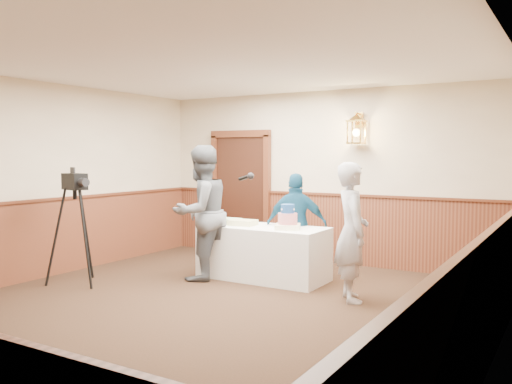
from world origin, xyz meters
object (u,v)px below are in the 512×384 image
sheet_cake_yellow (243,223)px  sheet_cake_green (229,221)px  baker (352,232)px  display_table (263,253)px  tiered_cake (288,219)px  assistant_p (297,225)px  tv_camera_rig (76,235)px  interviewer (201,213)px

sheet_cake_yellow → sheet_cake_green: (-0.29, 0.07, -0.00)m
sheet_cake_yellow → baker: 1.85m
sheet_cake_green → baker: baker is taller
display_table → tiered_cake: size_ratio=4.15×
assistant_p → tv_camera_rig: size_ratio=0.99×
tiered_cake → assistant_p: assistant_p is taller
tiered_cake → sheet_cake_green: (-1.03, 0.09, -0.10)m
sheet_cake_yellow → assistant_p: bearing=32.0°
tv_camera_rig → sheet_cake_yellow: bearing=55.7°
tiered_cake → tv_camera_rig: bearing=-148.1°
sheet_cake_yellow → tv_camera_rig: tv_camera_rig is taller
tiered_cake → display_table: bearing=171.3°
sheet_cake_green → tv_camera_rig: 2.15m
display_table → interviewer: bearing=-147.7°
display_table → baker: 1.62m
display_table → tv_camera_rig: bearing=-141.9°
interviewer → assistant_p: bearing=140.6°
tiered_cake → baker: size_ratio=0.26×
sheet_cake_yellow → tv_camera_rig: (-1.70, -1.54, -0.11)m
tiered_cake → sheet_cake_yellow: bearing=178.4°
display_table → tiered_cake: 0.66m
display_table → tv_camera_rig: (-2.02, -1.59, 0.30)m
tiered_cake → tv_camera_rig: tv_camera_rig is taller
display_table → sheet_cake_yellow: sheet_cake_yellow is taller
sheet_cake_yellow → baker: (1.81, -0.40, 0.05)m
interviewer → baker: size_ratio=1.13×
sheet_cake_green → assistant_p: assistant_p is taller
baker → tv_camera_rig: 3.70m
tiered_cake → assistant_p: size_ratio=0.29×
display_table → baker: size_ratio=1.07×
tiered_cake → interviewer: (-1.16, -0.40, 0.07)m
baker → tv_camera_rig: size_ratio=1.11×
tiered_cake → assistant_p: bearing=100.5°
tiered_cake → tv_camera_rig: 2.89m
sheet_cake_green → sheet_cake_yellow: bearing=-14.2°
interviewer → assistant_p: 1.38m
sheet_cake_yellow → assistant_p: (0.66, 0.41, -0.04)m
assistant_p → tv_camera_rig: (-2.36, -1.96, -0.07)m
assistant_p → tv_camera_rig: tv_camera_rig is taller
sheet_cake_yellow → tiered_cake: bearing=-1.6°
display_table → sheet_cake_yellow: (-0.32, -0.04, 0.41)m
tiered_cake → sheet_cake_green: bearing=174.8°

